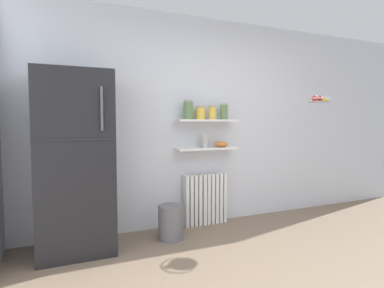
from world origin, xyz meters
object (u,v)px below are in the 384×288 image
Objects in this scene: storage_jar_0 at (188,110)px; vase at (205,141)px; storage_jar_3 at (224,112)px; radiator at (205,199)px; trash_bin at (171,222)px; shelf_bowl at (222,144)px; refrigerator at (74,163)px; storage_jar_1 at (201,113)px; hanging_fruit_basket at (319,99)px; storage_jar_2 at (212,113)px.

storage_jar_0 is 1.39× the size of vase.
storage_jar_0 reaches higher than storage_jar_3.
trash_bin is at bearing -151.01° from radiator.
storage_jar_0 reaches higher than shelf_bowl.
refrigerator is 10.82× the size of vase.
vase is 0.24m from shelf_bowl.
refrigerator is at bearing -173.24° from shelf_bowl.
storage_jar_1 is 1.35m from trash_bin.
refrigerator is at bearing -173.35° from storage_jar_3.
vase reaches higher than shelf_bowl.
trash_bin is (-0.50, -0.29, -1.22)m from storage_jar_1.
hanging_fruit_basket is at bearing -17.32° from storage_jar_1.
refrigerator is 5.70× the size of hanging_fruit_basket.
hanging_fruit_basket is (1.16, -0.45, 0.57)m from shelf_bowl.
storage_jar_0 is 1.32× the size of storage_jar_2.
storage_jar_1 is 0.33m from storage_jar_3.
hanging_fruit_basket is (2.94, -0.24, 0.69)m from refrigerator.
vase is at bearing 180.00° from shelf_bowl.
shelf_bowl is 1.37m from hanging_fruit_basket.
shelf_bowl is 1.18m from trash_bin.
storage_jar_3 is 1.52m from trash_bin.
storage_jar_1 is at bearing 8.10° from refrigerator.
storage_jar_2 is 0.56× the size of hanging_fruit_basket.
shelf_bowl is (0.46, 0.00, -0.43)m from storage_jar_0.
storage_jar_1 is at bearing 180.00° from shelf_bowl.
vase is (-0.10, 0.00, -0.35)m from storage_jar_2.
refrigerator reaches higher than hanging_fruit_basket.
storage_jar_0 is at bearing 180.00° from storage_jar_1.
hanging_fruit_basket is (1.29, -0.45, 0.17)m from storage_jar_2.
shelf_bowl is at bearing 20.12° from trash_bin.
storage_jar_0 is 1.42× the size of storage_jar_1.
shelf_bowl is (0.30, 0.00, -0.39)m from storage_jar_1.
refrigerator is 10.26× the size of storage_jar_2.
hanging_fruit_basket is at bearing -19.41° from radiator.
storage_jar_3 is 1.23m from hanging_fruit_basket.
storage_jar_2 reaches higher than vase.
storage_jar_0 is at bearing 180.00° from storage_jar_2.
refrigerator is at bearing -171.25° from radiator.
storage_jar_2 is 0.86× the size of storage_jar_3.
refrigerator reaches higher than storage_jar_3.
shelf_bowl is at bearing -7.92° from radiator.
storage_jar_3 is at bearing 0.00° from storage_jar_2.
trash_bin is (-0.58, -0.32, -0.13)m from radiator.
storage_jar_3 reaches higher than storage_jar_2.
storage_jar_2 is (0.08, -0.03, 1.09)m from radiator.
storage_jar_3 reaches higher than storage_jar_1.
shelf_bowl reaches higher than radiator.
storage_jar_3 is 1.25× the size of shelf_bowl.
storage_jar_2 is at bearing 0.00° from storage_jar_0.
storage_jar_1 is (0.16, 0.00, -0.03)m from storage_jar_0.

